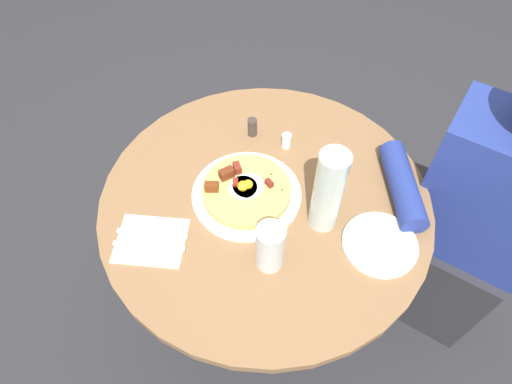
# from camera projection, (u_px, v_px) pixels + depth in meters

# --- Properties ---
(ground_plane) EXTENTS (6.00, 6.00, 0.00)m
(ground_plane) POSITION_uv_depth(u_px,v_px,m) (262.00, 304.00, 1.75)
(ground_plane) COLOR #2D2D33
(dining_table) EXTENTS (0.88, 0.88, 0.72)m
(dining_table) POSITION_uv_depth(u_px,v_px,m) (264.00, 231.00, 1.30)
(dining_table) COLOR olive
(dining_table) RESTS_ON ground_plane
(person_seated) EXTENTS (0.52, 0.43, 1.14)m
(person_seated) POSITION_uv_depth(u_px,v_px,m) (469.00, 230.00, 1.36)
(person_seated) COLOR #2D2D33
(person_seated) RESTS_ON ground_plane
(pizza_plate) EXTENTS (0.29, 0.29, 0.01)m
(pizza_plate) POSITION_uv_depth(u_px,v_px,m) (247.00, 194.00, 1.17)
(pizza_plate) COLOR white
(pizza_plate) RESTS_ON dining_table
(breakfast_pizza) EXTENTS (0.23, 0.23, 0.05)m
(breakfast_pizza) POSITION_uv_depth(u_px,v_px,m) (246.00, 190.00, 1.15)
(breakfast_pizza) COLOR #DEB360
(breakfast_pizza) RESTS_ON pizza_plate
(bread_plate) EXTENTS (0.19, 0.19, 0.01)m
(bread_plate) POSITION_uv_depth(u_px,v_px,m) (380.00, 244.00, 1.08)
(bread_plate) COLOR white
(bread_plate) RESTS_ON dining_table
(napkin) EXTENTS (0.21, 0.20, 0.00)m
(napkin) POSITION_uv_depth(u_px,v_px,m) (151.00, 241.00, 1.09)
(napkin) COLOR white
(napkin) RESTS_ON dining_table
(fork) EXTENTS (0.17, 0.09, 0.00)m
(fork) POSITION_uv_depth(u_px,v_px,m) (149.00, 246.00, 1.07)
(fork) COLOR silver
(fork) RESTS_ON napkin
(knife) EXTENTS (0.17, 0.09, 0.00)m
(knife) POSITION_uv_depth(u_px,v_px,m) (152.00, 233.00, 1.09)
(knife) COLOR silver
(knife) RESTS_ON napkin
(water_glass) EXTENTS (0.07, 0.07, 0.14)m
(water_glass) POSITION_uv_depth(u_px,v_px,m) (270.00, 247.00, 1.00)
(water_glass) COLOR silver
(water_glass) RESTS_ON dining_table
(water_bottle) EXTENTS (0.07, 0.07, 0.25)m
(water_bottle) POSITION_uv_depth(u_px,v_px,m) (328.00, 192.00, 1.02)
(water_bottle) COLOR silver
(water_bottle) RESTS_ON dining_table
(salt_shaker) EXTENTS (0.03, 0.03, 0.05)m
(salt_shaker) POSITION_uv_depth(u_px,v_px,m) (286.00, 141.00, 1.26)
(salt_shaker) COLOR white
(salt_shaker) RESTS_ON dining_table
(pepper_shaker) EXTENTS (0.03, 0.03, 0.06)m
(pepper_shaker) POSITION_uv_depth(u_px,v_px,m) (252.00, 127.00, 1.28)
(pepper_shaker) COLOR #3F3833
(pepper_shaker) RESTS_ON dining_table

